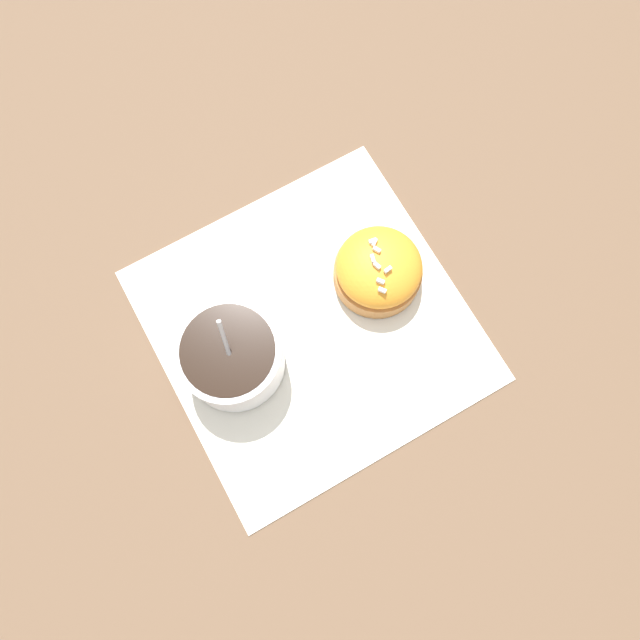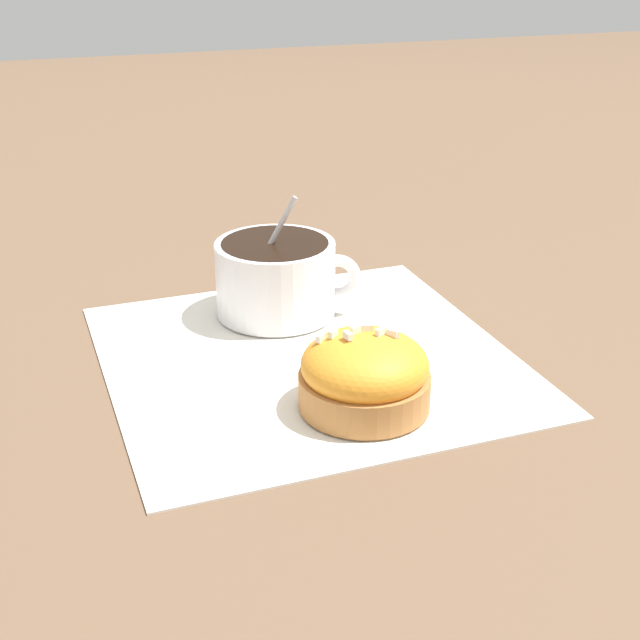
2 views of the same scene
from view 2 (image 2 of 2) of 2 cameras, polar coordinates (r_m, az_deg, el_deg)
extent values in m
plane|color=brown|center=(0.62, -0.78, -2.52)|extent=(3.00, 3.00, 0.00)
cube|color=white|center=(0.62, -0.78, -2.39)|extent=(0.28, 0.28, 0.00)
cylinder|color=white|center=(0.67, -3.14, 2.65)|extent=(0.09, 0.09, 0.06)
cylinder|color=black|center=(0.67, -3.19, 4.54)|extent=(0.08, 0.08, 0.01)
torus|color=white|center=(0.67, 1.11, 2.75)|extent=(0.02, 0.04, 0.04)
ellipsoid|color=silver|center=(0.68, -0.90, 1.22)|extent=(0.02, 0.03, 0.01)
cylinder|color=silver|center=(0.67, -3.40, 4.52)|extent=(0.02, 0.04, 0.08)
cylinder|color=#B2753D|center=(0.55, 2.85, -4.50)|extent=(0.08, 0.08, 0.02)
ellipsoid|color=orange|center=(0.55, 2.89, -2.87)|extent=(0.08, 0.08, 0.04)
cube|color=white|center=(0.53, 2.28, -0.92)|extent=(0.01, 0.00, 0.00)
cube|color=white|center=(0.54, 3.05, -0.49)|extent=(0.00, 0.01, 0.00)
cube|color=white|center=(0.54, 4.66, -0.84)|extent=(0.01, 0.01, 0.00)
cube|color=white|center=(0.54, 3.88, -0.74)|extent=(0.01, 0.01, 0.00)
cube|color=white|center=(0.54, 0.05, -1.15)|extent=(0.01, 0.01, 0.00)
cube|color=white|center=(0.54, 2.31, -0.61)|extent=(0.01, 0.01, 0.00)
cube|color=white|center=(0.54, 4.85, -0.84)|extent=(0.01, 0.00, 0.00)
cube|color=white|center=(0.54, 0.84, -0.87)|extent=(0.01, 0.01, 0.00)
camera|label=1|loc=(0.65, -21.19, 49.13)|focal=35.00mm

